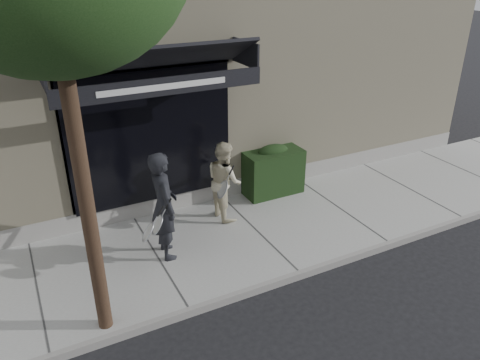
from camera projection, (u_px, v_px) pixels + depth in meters
ground at (256, 234)px, 9.19m from camera, size 80.00×80.00×0.00m
sidewalk at (256, 232)px, 9.16m from camera, size 20.00×3.00×0.12m
curb at (300, 275)px, 7.92m from camera, size 20.00×0.10×0.14m
building_facade at (163, 51)px, 11.98m from camera, size 14.30×8.04×5.64m
hedge at (272, 170)px, 10.36m from camera, size 1.30×0.70×1.14m
pedestrian_front at (164, 206)px, 7.97m from camera, size 0.80×0.96×1.96m
pedestrian_back at (224, 180)px, 9.28m from camera, size 0.62×0.85×1.61m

